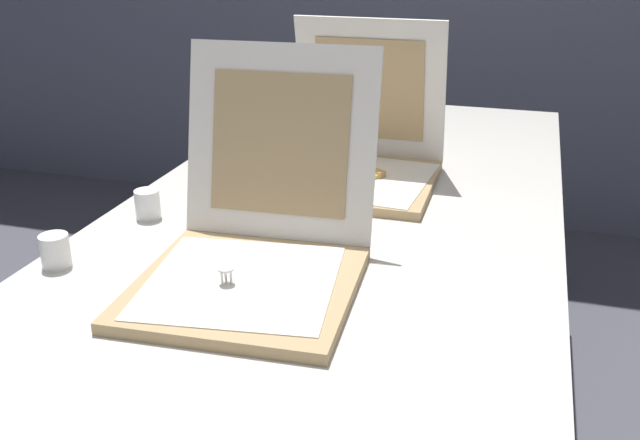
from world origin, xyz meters
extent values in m
cube|color=beige|center=(0.00, 0.62, 0.73)|extent=(0.99, 2.24, 0.03)
cylinder|color=#38383D|center=(-0.42, 1.67, 0.36)|extent=(0.04, 0.04, 0.72)
cylinder|color=#38383D|center=(0.42, 1.67, 0.36)|extent=(0.04, 0.04, 0.72)
cube|color=tan|center=(-0.05, 0.23, 0.76)|extent=(0.40, 0.40, 0.02)
cube|color=silver|center=(-0.06, 0.23, 0.77)|extent=(0.37, 0.37, 0.00)
cube|color=white|center=(-0.07, 0.47, 0.96)|extent=(0.39, 0.12, 0.37)
cube|color=tan|center=(-0.07, 0.46, 0.95)|extent=(0.28, 0.08, 0.27)
cylinder|color=white|center=(-0.08, 0.21, 0.80)|extent=(0.03, 0.03, 0.00)
cylinder|color=white|center=(-0.07, 0.21, 0.79)|extent=(0.01, 0.01, 0.03)
cylinder|color=white|center=(-0.08, 0.22, 0.79)|extent=(0.01, 0.01, 0.03)
cylinder|color=white|center=(-0.08, 0.20, 0.79)|extent=(0.01, 0.01, 0.03)
cube|color=tan|center=(0.00, 0.82, 0.76)|extent=(0.38, 0.38, 0.02)
cube|color=silver|center=(0.01, 0.82, 0.77)|extent=(0.36, 0.36, 0.00)
cube|color=white|center=(0.00, 0.97, 0.96)|extent=(0.38, 0.10, 0.37)
cube|color=tan|center=(0.00, 0.96, 0.96)|extent=(0.27, 0.07, 0.27)
cube|color=#EAC156|center=(0.00, 0.80, 0.78)|extent=(0.12, 0.14, 0.01)
cube|color=tan|center=(0.03, 0.85, 0.78)|extent=(0.08, 0.06, 0.02)
sphere|color=red|center=(0.00, 0.82, 0.79)|extent=(0.02, 0.02, 0.02)
cylinder|color=white|center=(-0.39, 0.49, 0.78)|extent=(0.05, 0.05, 0.06)
cylinder|color=white|center=(-0.43, 0.23, 0.78)|extent=(0.05, 0.05, 0.06)
cylinder|color=white|center=(-0.27, 1.00, 0.78)|extent=(0.05, 0.05, 0.06)
camera|label=1|loc=(0.39, -0.79, 1.35)|focal=39.70mm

